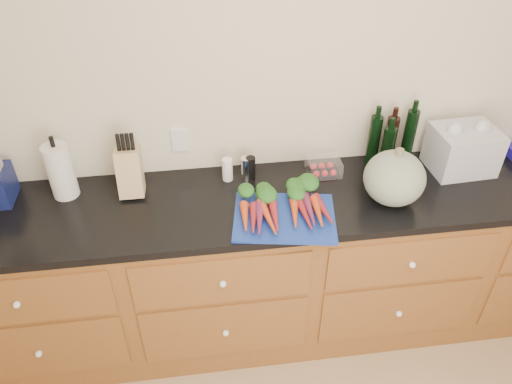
{
  "coord_description": "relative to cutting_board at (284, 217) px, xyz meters",
  "views": [
    {
      "loc": [
        -0.51,
        -0.57,
        2.43
      ],
      "look_at": [
        -0.27,
        1.2,
        1.06
      ],
      "focal_mm": 35.0,
      "sensor_mm": 36.0,
      "label": 1
    }
  ],
  "objects": [
    {
      "name": "wall_back",
      "position": [
        0.14,
        0.48,
        0.35
      ],
      "size": [
        4.1,
        0.05,
        2.6
      ],
      "primitive_type": "cube",
      "color": "beige",
      "rests_on": "ground"
    },
    {
      "name": "cabinets",
      "position": [
        0.14,
        0.16,
        -0.5
      ],
      "size": [
        3.6,
        0.64,
        0.9
      ],
      "color": "brown",
      "rests_on": "ground"
    },
    {
      "name": "countertop",
      "position": [
        0.14,
        0.16,
        -0.03
      ],
      "size": [
        3.64,
        0.62,
        0.04
      ],
      "primitive_type": "cube",
      "color": "black",
      "rests_on": "cabinets"
    },
    {
      "name": "cutting_board",
      "position": [
        0.0,
        0.0,
        0.0
      ],
      "size": [
        0.51,
        0.42,
        0.01
      ],
      "primitive_type": "cube",
      "rotation": [
        0.0,
        0.0,
        -0.17
      ],
      "color": "navy",
      "rests_on": "countertop"
    },
    {
      "name": "carrots",
      "position": [
        -0.0,
        0.05,
        0.03
      ],
      "size": [
        0.44,
        0.32,
        0.06
      ],
      "color": "#DA4619",
      "rests_on": "cutting_board"
    },
    {
      "name": "squash",
      "position": [
        0.53,
        0.07,
        0.12
      ],
      "size": [
        0.29,
        0.29,
        0.26
      ],
      "primitive_type": "ellipsoid",
      "color": "slate",
      "rests_on": "countertop"
    },
    {
      "name": "paper_towel",
      "position": [
        -1.02,
        0.32,
        0.13
      ],
      "size": [
        0.12,
        0.12,
        0.28
      ],
      "primitive_type": "cylinder",
      "color": "silver",
      "rests_on": "countertop"
    },
    {
      "name": "knife_block",
      "position": [
        -0.7,
        0.3,
        0.11
      ],
      "size": [
        0.12,
        0.12,
        0.23
      ],
      "primitive_type": "cube",
      "color": "tan",
      "rests_on": "countertop"
    },
    {
      "name": "grinder_salt",
      "position": [
        -0.23,
        0.34,
        0.05
      ],
      "size": [
        0.05,
        0.05,
        0.12
      ],
      "primitive_type": "cylinder",
      "color": "white",
      "rests_on": "countertop"
    },
    {
      "name": "grinder_pepper",
      "position": [
        -0.11,
        0.34,
        0.05
      ],
      "size": [
        0.05,
        0.05,
        0.12
      ],
      "primitive_type": "cylinder",
      "color": "black",
      "rests_on": "countertop"
    },
    {
      "name": "canister_chrome",
      "position": [
        -0.14,
        0.34,
        0.05
      ],
      "size": [
        0.05,
        0.05,
        0.12
      ],
      "primitive_type": "cylinder",
      "color": "white",
      "rests_on": "countertop"
    },
    {
      "name": "tomato_box",
      "position": [
        0.26,
        0.33,
        0.03
      ],
      "size": [
        0.17,
        0.13,
        0.08
      ],
      "primitive_type": "cube",
      "color": "white",
      "rests_on": "countertop"
    },
    {
      "name": "bottles",
      "position": [
        0.62,
        0.37,
        0.13
      ],
      "size": [
        0.25,
        0.13,
        0.3
      ],
      "color": "black",
      "rests_on": "countertop"
    },
    {
      "name": "grocery_bag",
      "position": [
        0.97,
        0.28,
        0.11
      ],
      "size": [
        0.32,
        0.27,
        0.23
      ],
      "primitive_type": null,
      "rotation": [
        0.0,
        0.0,
        0.06
      ],
      "color": "silver",
      "rests_on": "countertop"
    }
  ]
}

